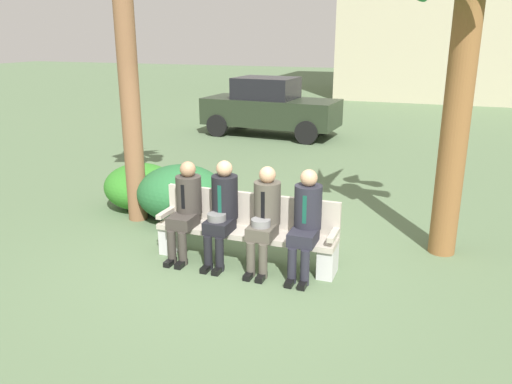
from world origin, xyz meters
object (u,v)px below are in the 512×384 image
(seated_man_centerright, at_px, (265,214))
(seated_man_rightmost, at_px, (306,218))
(shrub_near_bench, at_px, (181,193))
(seated_man_centerleft, at_px, (222,208))
(park_bench, at_px, (247,229))
(shrub_mid_lawn, at_px, (141,187))
(palm_tree_short, at_px, (468,12))
(seated_man_leftmost, at_px, (186,205))
(parked_car_near, at_px, (270,107))

(seated_man_centerright, distance_m, seated_man_rightmost, 0.53)
(seated_man_rightmost, xyz_separation_m, shrub_near_bench, (-2.38, 1.23, -0.30))
(seated_man_centerleft, xyz_separation_m, shrub_near_bench, (-1.27, 1.23, -0.30))
(park_bench, relative_size, shrub_mid_lawn, 1.91)
(seated_man_centerleft, xyz_separation_m, shrub_mid_lawn, (-2.17, 1.47, -0.35))
(palm_tree_short, relative_size, shrub_near_bench, 3.21)
(seated_man_centerleft, relative_size, seated_man_centerright, 1.02)
(park_bench, relative_size, seated_man_centerleft, 1.78)
(seated_man_centerright, height_order, palm_tree_short, palm_tree_short)
(park_bench, relative_size, seated_man_leftmost, 1.85)
(seated_man_leftmost, bearing_deg, shrub_near_bench, 121.21)
(seated_man_centerright, distance_m, palm_tree_short, 3.45)
(seated_man_rightmost, xyz_separation_m, palm_tree_short, (1.59, 1.27, 2.39))
(seated_man_leftmost, relative_size, shrub_mid_lawn, 1.03)
(parked_car_near, bearing_deg, seated_man_centerleft, -75.29)
(parked_car_near, bearing_deg, seated_man_centerright, -71.70)
(shrub_mid_lawn, relative_size, parked_car_near, 0.31)
(shrub_near_bench, bearing_deg, seated_man_rightmost, -27.32)
(shrub_mid_lawn, bearing_deg, seated_man_centerleft, -34.16)
(seated_man_centerleft, xyz_separation_m, parked_car_near, (-2.23, 8.51, 0.09))
(seated_man_centerleft, bearing_deg, parked_car_near, 104.71)
(seated_man_leftmost, xyz_separation_m, seated_man_centerright, (1.10, -0.00, 0.01))
(seated_man_rightmost, bearing_deg, palm_tree_short, 38.73)
(palm_tree_short, bearing_deg, parked_car_near, 124.29)
(parked_car_near, bearing_deg, shrub_mid_lawn, -89.51)
(park_bench, height_order, palm_tree_short, palm_tree_short)
(seated_man_centerright, relative_size, seated_man_rightmost, 0.99)
(park_bench, height_order, shrub_mid_lawn, park_bench)
(seated_man_leftmost, relative_size, seated_man_rightmost, 0.97)
(park_bench, relative_size, parked_car_near, 0.60)
(seated_man_centerleft, height_order, shrub_near_bench, seated_man_centerleft)
(seated_man_rightmost, relative_size, parked_car_near, 0.33)
(palm_tree_short, distance_m, parked_car_near, 9.05)
(seated_man_leftmost, distance_m, parked_car_near, 8.68)
(palm_tree_short, xyz_separation_m, shrub_mid_lawn, (-4.87, 0.20, -2.74))
(park_bench, distance_m, seated_man_centerleft, 0.44)
(shrub_near_bench, bearing_deg, seated_man_centerright, -33.73)
(seated_man_leftmost, bearing_deg, shrub_mid_lawn, 138.26)
(shrub_near_bench, bearing_deg, seated_man_leftmost, -58.79)
(park_bench, xyz_separation_m, seated_man_rightmost, (0.82, -0.13, 0.30))
(park_bench, height_order, seated_man_centerleft, seated_man_centerleft)
(park_bench, height_order, seated_man_centerright, seated_man_centerright)
(seated_man_leftmost, xyz_separation_m, seated_man_centerleft, (0.52, -0.00, 0.02))
(seated_man_centerleft, height_order, palm_tree_short, palm_tree_short)
(palm_tree_short, bearing_deg, seated_man_leftmost, -158.35)
(seated_man_centerright, height_order, parked_car_near, parked_car_near)
(seated_man_centerleft, xyz_separation_m, palm_tree_short, (2.70, 1.28, 2.39))
(shrub_mid_lawn, bearing_deg, seated_man_leftmost, -41.74)
(park_bench, distance_m, seated_man_leftmost, 0.87)
(park_bench, distance_m, shrub_near_bench, 1.91)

